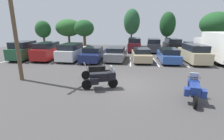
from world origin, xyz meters
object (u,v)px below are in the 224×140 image
at_px(car_far_black, 172,45).
at_px(utility_pole, 12,10).
at_px(car_far_charcoal, 153,45).
at_px(car_green, 25,50).
at_px(motorcycle_third, 97,71).
at_px(car_navy, 93,54).
at_px(motorcycle_touring, 102,78).
at_px(car_far_silver, 191,47).
at_px(motorcycle_second, 194,89).
at_px(car_tan, 141,55).
at_px(car_grey, 116,54).
at_px(car_champagne, 194,53).
at_px(car_far_maroon, 134,45).
at_px(box_truck, 220,47).
at_px(car_white, 72,52).
at_px(car_red, 48,51).
at_px(car_blue, 168,55).

xyz_separation_m(car_far_black, utility_pole, (-13.64, -14.06, 3.70)).
bearing_deg(car_far_charcoal, car_green, -155.69).
bearing_deg(motorcycle_third, car_navy, 103.93).
distance_m(motorcycle_touring, car_far_silver, 18.40).
bearing_deg(car_far_black, car_navy, -144.53).
bearing_deg(car_navy, car_far_silver, 29.36).
bearing_deg(motorcycle_second, car_far_silver, 71.34).
bearing_deg(motorcycle_touring, car_tan, 70.70).
xyz_separation_m(motorcycle_touring, car_far_black, (7.76, 15.14, 0.29)).
relative_size(motorcycle_second, car_grey, 0.42).
height_order(car_far_black, car_far_silver, car_far_black).
relative_size(motorcycle_third, car_champagne, 0.44).
bearing_deg(car_grey, car_green, -176.73).
xyz_separation_m(car_navy, car_far_silver, (12.62, 7.10, -0.00)).
distance_m(car_far_silver, utility_pole, 21.90).
bearing_deg(car_far_silver, car_far_maroon, -178.75).
height_order(box_truck, utility_pole, utility_pole).
distance_m(motorcycle_second, utility_pole, 11.74).
relative_size(motorcycle_third, car_white, 0.45).
xyz_separation_m(motorcycle_second, motorcycle_third, (-5.56, 3.07, -0.07)).
relative_size(car_white, car_navy, 0.97).
bearing_deg(car_tan, car_far_silver, 42.29).
xyz_separation_m(motorcycle_third, utility_pole, (-5.23, -0.78, 4.10)).
height_order(car_far_charcoal, car_far_black, car_far_black).
xyz_separation_m(car_far_maroon, car_far_black, (5.34, 0.16, -0.02)).
bearing_deg(motorcycle_third, car_green, 146.53).
height_order(car_far_maroon, car_far_silver, car_far_maroon).
relative_size(motorcycle_touring, car_champagne, 0.44).
bearing_deg(car_red, car_white, 1.02).
xyz_separation_m(motorcycle_second, utility_pole, (-10.79, 2.30, 4.03)).
bearing_deg(car_green, car_red, 2.53).
bearing_deg(car_far_charcoal, car_navy, -136.69).
distance_m(motorcycle_second, car_far_silver, 17.27).
bearing_deg(car_champagne, box_truck, 12.51).
height_order(car_far_maroon, car_far_black, car_far_maroon).
bearing_deg(car_blue, car_grey, 174.62).
xyz_separation_m(car_green, utility_pole, (4.16, -6.99, 3.66)).
distance_m(motorcycle_second, car_green, 17.60).
xyz_separation_m(motorcycle_third, car_far_charcoal, (5.73, 13.04, 0.39)).
height_order(motorcycle_second, utility_pole, utility_pole).
distance_m(car_grey, car_far_charcoal, 7.90).
xyz_separation_m(car_white, car_far_maroon, (7.05, 6.74, 0.07)).
relative_size(car_red, car_far_silver, 0.93).
xyz_separation_m(car_far_charcoal, car_far_black, (2.68, 0.24, 0.01)).
bearing_deg(car_grey, car_far_silver, 32.51).
relative_size(car_far_charcoal, car_far_black, 1.14).
xyz_separation_m(car_white, car_far_black, (12.40, 6.90, 0.05)).
relative_size(motorcycle_third, car_far_black, 0.50).
bearing_deg(car_far_black, car_blue, -106.36).
bearing_deg(car_far_black, motorcycle_second, -99.90).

